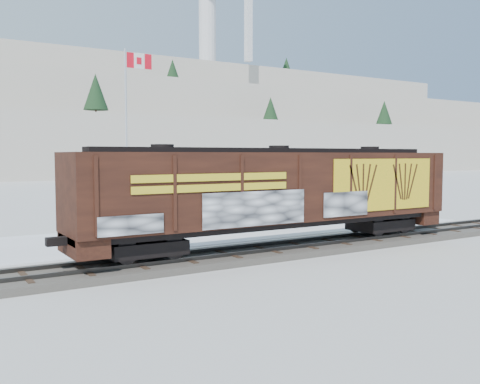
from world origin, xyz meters
TOP-DOWN VIEW (x-y plane):
  - ground at (0.00, 0.00)m, footprint 500.00×500.00m
  - rail_track at (0.00, 0.00)m, footprint 50.00×3.40m
  - parking_strip at (0.00, 7.50)m, footprint 40.00×8.00m
  - hopper_railcar at (2.82, -0.01)m, footprint 18.74×3.06m
  - flagpole at (1.16, 14.65)m, footprint 2.30×0.90m
  - car_white at (3.69, 8.38)m, footprint 5.47×3.40m
  - car_dark at (7.65, 7.41)m, footprint 4.97×3.38m

SIDE VIEW (x-z plane):
  - ground at x=0.00m, z-range 0.00..0.00m
  - parking_strip at x=0.00m, z-range 0.00..0.03m
  - rail_track at x=0.00m, z-range -0.07..0.36m
  - car_dark at x=7.65m, z-range 0.03..1.37m
  - car_white at x=3.69m, z-range 0.03..1.73m
  - hopper_railcar at x=2.82m, z-range 0.69..5.00m
  - flagpole at x=1.16m, z-range -1.49..9.86m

